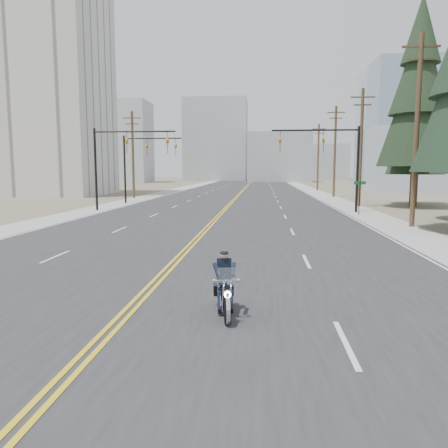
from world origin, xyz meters
The scene contains 23 objects.
road centered at (0.00, 70.00, 0.01)m, with size 20.00×200.00×0.01m, color #303033.
sidewalk_left centered at (-11.50, 70.00, 0.01)m, with size 3.00×200.00×0.01m, color #A5A5A0.
sidewalk_right centered at (11.50, 70.00, 0.01)m, with size 3.00×200.00×0.01m, color #A5A5A0.
traffic_mast_left centered at (-8.98, 32.00, 4.94)m, with size 7.10×0.26×7.00m.
traffic_mast_right centered at (8.98, 32.00, 4.94)m, with size 7.10×0.26×7.00m.
traffic_mast_far centered at (-9.31, 40.00, 4.87)m, with size 6.10×0.26×7.00m.
street_sign centered at (10.80, 30.00, 1.80)m, with size 0.90×0.06×2.62m.
utility_pole_b centered at (12.50, 23.00, 5.98)m, with size 2.20×0.30×11.50m.
utility_pole_c centered at (12.50, 38.00, 5.73)m, with size 2.20×0.30×11.00m.
utility_pole_d centered at (12.50, 53.00, 5.98)m, with size 2.20×0.30×11.50m.
utility_pole_e centered at (12.50, 70.00, 5.73)m, with size 2.20×0.30×11.00m.
utility_pole_left centered at (-12.50, 48.00, 5.48)m, with size 2.20×0.30×10.50m.
apartment_block centered at (-28.00, 55.00, 15.00)m, with size 18.00×14.00×30.00m, color silver.
glass_building centered at (32.00, 70.00, 10.00)m, with size 24.00×16.00×20.00m, color #9EB5CC.
haze_bldg_a centered at (-35.00, 115.00, 11.00)m, with size 14.00×12.00×22.00m, color #B7BCC6.
haze_bldg_b centered at (8.00, 125.00, 7.00)m, with size 18.00×14.00×14.00m, color #ADB2B7.
haze_bldg_c centered at (40.00, 110.00, 9.00)m, with size 16.00×12.00×18.00m, color #B7BCC6.
haze_bldg_d centered at (-12.00, 140.00, 13.00)m, with size 20.00×15.00×26.00m, color #ADB2B7.
haze_bldg_e centered at (25.00, 150.00, 6.00)m, with size 14.00×14.00×12.00m, color #B7BCC6.
haze_bldg_f centered at (-50.00, 130.00, 8.00)m, with size 12.00×12.00×16.00m, color #ADB2B7.
motorcyclist centered at (2.41, 5.66, 0.77)m, with size 0.84×1.96×1.53m, color black, non-canonical shape.
conifer_tall centered at (17.40, 37.70, 10.98)m, with size 6.88×6.88×19.12m.
conifer_far centered at (18.69, 41.63, 8.71)m, with size 5.67×5.67×15.19m.
Camera 1 is at (3.29, -4.62, 3.52)m, focal length 35.00 mm.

